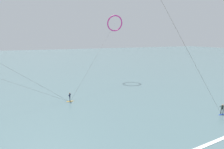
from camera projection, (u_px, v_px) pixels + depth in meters
sea_water at (41, 61)px, 106.62m from camera, size 400.00×200.00×0.08m
surfer_amber at (70, 98)px, 39.42m from camera, size 1.40×0.66×1.70m
surfer_cobalt at (222, 110)px, 32.72m from camera, size 1.40×0.73×1.70m
kite_magenta at (115, 23)px, 61.74m from camera, size 21.02×20.30×18.26m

